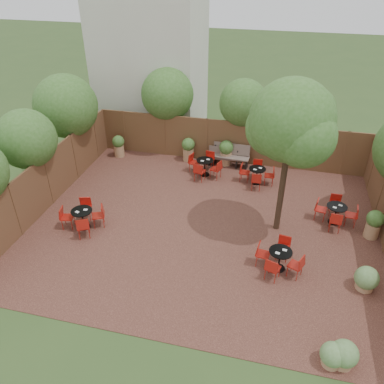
# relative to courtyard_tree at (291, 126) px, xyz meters

# --- Properties ---
(ground) EXTENTS (80.00, 80.00, 0.00)m
(ground) POSITION_rel_courtyard_tree_xyz_m (-2.50, -0.41, -3.85)
(ground) COLOR #354F23
(ground) RESTS_ON ground
(courtyard_paving) EXTENTS (12.00, 10.00, 0.02)m
(courtyard_paving) POSITION_rel_courtyard_tree_xyz_m (-2.50, -0.41, -3.84)
(courtyard_paving) COLOR #3E2119
(courtyard_paving) RESTS_ON ground
(fence_back) EXTENTS (12.00, 0.08, 2.00)m
(fence_back) POSITION_rel_courtyard_tree_xyz_m (-2.50, 4.59, -2.85)
(fence_back) COLOR brown
(fence_back) RESTS_ON ground
(fence_left) EXTENTS (0.08, 10.00, 2.00)m
(fence_left) POSITION_rel_courtyard_tree_xyz_m (-8.50, -0.41, -2.85)
(fence_left) COLOR brown
(fence_left) RESTS_ON ground
(neighbour_building) EXTENTS (5.00, 4.00, 8.00)m
(neighbour_building) POSITION_rel_courtyard_tree_xyz_m (-7.00, 7.59, 0.15)
(neighbour_building) COLOR beige
(neighbour_building) RESTS_ON ground
(overhang_foliage) EXTENTS (15.84, 10.46, 2.65)m
(overhang_foliage) POSITION_rel_courtyard_tree_xyz_m (-4.19, 2.36, -1.14)
(overhang_foliage) COLOR #325D1E
(overhang_foliage) RESTS_ON ground
(courtyard_tree) EXTENTS (2.74, 2.64, 5.29)m
(courtyard_tree) POSITION_rel_courtyard_tree_xyz_m (0.00, 0.00, 0.00)
(courtyard_tree) COLOR black
(courtyard_tree) RESTS_ON courtyard_paving
(park_bench_left) EXTENTS (1.37, 0.49, 0.84)m
(park_bench_left) POSITION_rel_courtyard_tree_xyz_m (-2.62, 4.21, -3.40)
(park_bench_left) COLOR brown
(park_bench_left) RESTS_ON courtyard_paving
(park_bench_right) EXTENTS (1.66, 0.61, 1.01)m
(park_bench_right) POSITION_rel_courtyard_tree_xyz_m (-2.28, 4.22, -3.31)
(park_bench_right) COLOR brown
(park_bench_right) RESTS_ON courtyard_paving
(bistro_tables) EXTENTS (10.06, 6.64, 0.83)m
(bistro_tables) POSITION_rel_courtyard_tree_xyz_m (-1.87, 0.64, -3.43)
(bistro_tables) COLOR black
(bistro_tables) RESTS_ON courtyard_paving
(planters) EXTENTS (11.26, 4.61, 1.15)m
(planters) POSITION_rel_courtyard_tree_xyz_m (-2.77, 3.31, -3.25)
(planters) COLOR #A07550
(planters) RESTS_ON courtyard_paving
(low_shrubs) EXTENTS (1.72, 3.39, 0.74)m
(low_shrubs) POSITION_rel_courtyard_tree_xyz_m (2.07, -3.92, -3.50)
(low_shrubs) COLOR #A07550
(low_shrubs) RESTS_ON courtyard_paving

